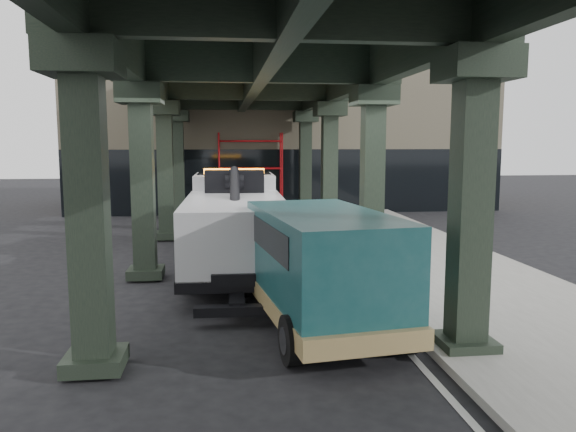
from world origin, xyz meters
TOP-DOWN VIEW (x-y plane):
  - ground at (0.00, 0.00)m, footprint 90.00×90.00m
  - sidewalk at (4.50, 2.00)m, footprint 5.00×40.00m
  - lane_stripe at (1.70, 2.00)m, footprint 0.12×38.00m
  - viaduct at (-0.40, 2.00)m, footprint 7.40×32.00m
  - building at (2.00, 20.00)m, footprint 22.00×10.00m
  - scaffolding at (0.00, 14.64)m, footprint 3.08×0.88m
  - tow_truck at (-1.05, 3.04)m, footprint 2.80×8.84m
  - towed_van at (0.40, -2.20)m, footprint 2.85×5.81m

SIDE VIEW (x-z plane):
  - ground at x=0.00m, z-range 0.00..0.00m
  - lane_stripe at x=1.70m, z-range 0.00..0.01m
  - sidewalk at x=4.50m, z-range 0.00..0.15m
  - towed_van at x=0.40m, z-range 0.09..2.35m
  - tow_truck at x=-1.05m, z-range -0.04..2.84m
  - scaffolding at x=0.00m, z-range 0.11..4.11m
  - building at x=2.00m, z-range 0.00..8.00m
  - viaduct at x=-0.40m, z-range 2.26..8.66m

